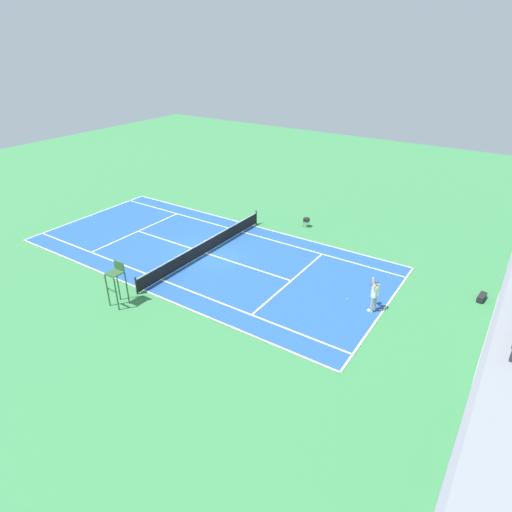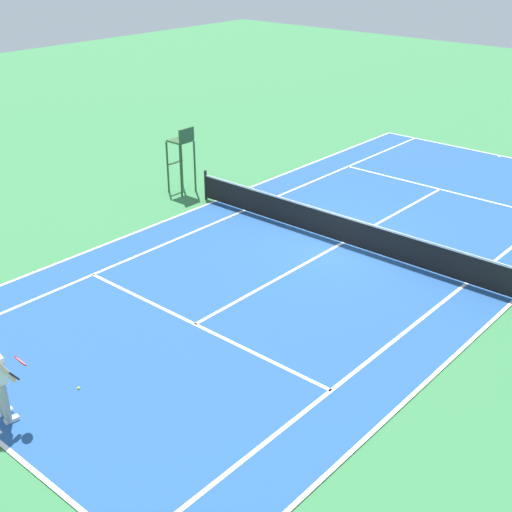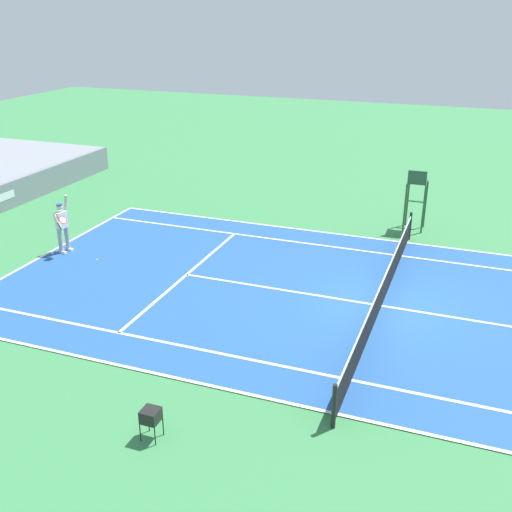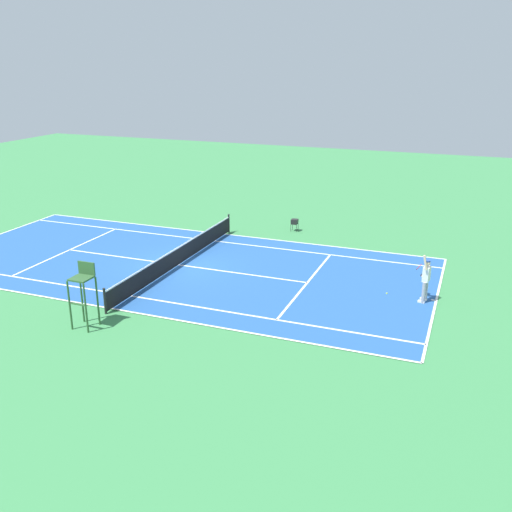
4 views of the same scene
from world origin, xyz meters
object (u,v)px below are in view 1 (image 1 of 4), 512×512
at_px(tennis_player, 375,295).
at_px(umpire_chair, 117,279).
at_px(ball_hopper, 306,220).
at_px(equipment_bag, 482,297).
at_px(tennis_ball, 347,299).

distance_m(tennis_player, umpire_chair, 13.30).
height_order(umpire_chair, ball_hopper, umpire_chair).
distance_m(tennis_player, equipment_bag, 6.29).
height_order(equipment_bag, ball_hopper, ball_hopper).
distance_m(tennis_player, tennis_ball, 1.83).
bearing_deg(umpire_chair, tennis_player, 120.91).
xyz_separation_m(tennis_player, tennis_ball, (-0.29, -1.53, -0.96)).
height_order(umpire_chair, equipment_bag, umpire_chair).
xyz_separation_m(tennis_player, equipment_bag, (-4.27, 4.55, -0.83)).
bearing_deg(tennis_ball, equipment_bag, 123.22).
distance_m(tennis_player, ball_hopper, 11.22).
relative_size(tennis_player, equipment_bag, 2.24).
xyz_separation_m(tennis_player, ball_hopper, (-7.86, -8.00, -0.42)).
bearing_deg(tennis_ball, tennis_player, 79.23).
xyz_separation_m(tennis_ball, ball_hopper, (-7.57, -6.48, 0.54)).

